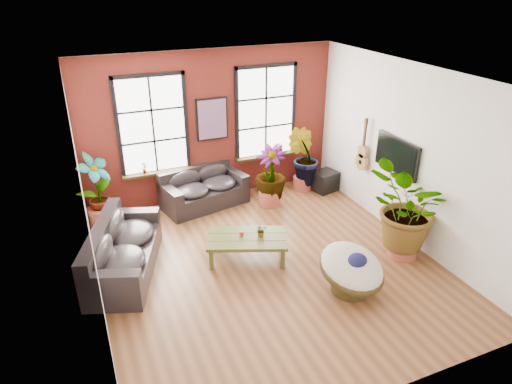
% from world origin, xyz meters
% --- Properties ---
extents(room, '(6.04, 6.54, 3.54)m').
position_xyz_m(room, '(0.00, 0.15, 1.75)').
color(room, brown).
rests_on(room, ground).
extents(sofa_back, '(2.10, 1.34, 0.89)m').
position_xyz_m(sofa_back, '(-0.39, 2.86, 0.40)').
color(sofa_back, black).
rests_on(sofa_back, ground).
extents(sofa_left, '(1.72, 2.55, 0.93)m').
position_xyz_m(sofa_left, '(-2.55, 0.85, 0.42)').
color(sofa_left, black).
rests_on(sofa_left, ground).
extents(coffee_table, '(1.69, 1.34, 0.57)m').
position_xyz_m(coffee_table, '(-0.29, 0.34, 0.42)').
color(coffee_table, '#3D4418').
rests_on(coffee_table, ground).
extents(papasan_chair, '(1.50, 1.50, 0.86)m').
position_xyz_m(papasan_chair, '(0.98, -1.25, 0.44)').
color(papasan_chair, '#3D3316').
rests_on(papasan_chair, ground).
extents(poster, '(0.74, 0.06, 0.98)m').
position_xyz_m(poster, '(0.00, 3.18, 1.95)').
color(poster, black).
rests_on(poster, room).
extents(tv_wall_unit, '(0.13, 1.86, 1.20)m').
position_xyz_m(tv_wall_unit, '(2.93, 0.60, 1.54)').
color(tv_wall_unit, black).
rests_on(tv_wall_unit, room).
extents(media_box, '(0.69, 0.62, 0.49)m').
position_xyz_m(media_box, '(2.64, 2.43, 0.25)').
color(media_box, black).
rests_on(media_box, ground).
extents(pot_back_left, '(0.71, 0.71, 0.40)m').
position_xyz_m(pot_back_left, '(-2.73, 2.78, 0.20)').
color(pot_back_left, '#9E4633').
rests_on(pot_back_left, ground).
extents(pot_back_right, '(0.57, 0.57, 0.34)m').
position_xyz_m(pot_back_right, '(2.16, 2.70, 0.17)').
color(pot_back_right, '#9E4633').
rests_on(pot_back_right, ground).
extents(pot_right_wall, '(0.71, 0.71, 0.41)m').
position_xyz_m(pot_right_wall, '(2.53, -0.72, 0.20)').
color(pot_right_wall, '#9E4633').
rests_on(pot_right_wall, ground).
extents(pot_mid, '(0.59, 0.59, 0.38)m').
position_xyz_m(pot_mid, '(1.04, 2.25, 0.19)').
color(pot_mid, '#9E4633').
rests_on(pot_mid, ground).
extents(floor_plant_back_left, '(0.94, 0.91, 1.49)m').
position_xyz_m(floor_plant_back_left, '(-2.71, 2.81, 0.89)').
color(floor_plant_back_left, '#134913').
rests_on(floor_plant_back_left, ground).
extents(floor_plant_back_right, '(0.98, 0.98, 1.40)m').
position_xyz_m(floor_plant_back_right, '(2.16, 2.73, 0.85)').
color(floor_plant_back_right, '#134913').
rests_on(floor_plant_back_right, ground).
extents(floor_plant_right_wall, '(1.99, 1.93, 1.70)m').
position_xyz_m(floor_plant_right_wall, '(2.50, -0.72, 1.01)').
color(floor_plant_right_wall, '#134913').
rests_on(floor_plant_right_wall, ground).
extents(floor_plant_mid, '(1.01, 1.01, 1.30)m').
position_xyz_m(floor_plant_mid, '(1.08, 2.28, 0.79)').
color(floor_plant_mid, '#134913').
rests_on(floor_plant_mid, ground).
extents(table_plant, '(0.23, 0.20, 0.24)m').
position_xyz_m(table_plant, '(-0.03, 0.28, 0.59)').
color(table_plant, '#134913').
rests_on(table_plant, coffee_table).
extents(sill_plant_left, '(0.17, 0.17, 0.27)m').
position_xyz_m(sill_plant_left, '(-1.65, 3.13, 1.04)').
color(sill_plant_left, '#134913').
rests_on(sill_plant_left, room).
extents(sill_plant_right, '(0.19, 0.19, 0.27)m').
position_xyz_m(sill_plant_right, '(1.70, 3.13, 1.04)').
color(sill_plant_right, '#134913').
rests_on(sill_plant_right, room).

